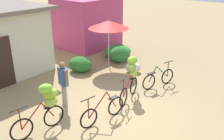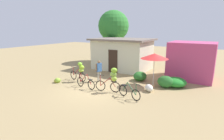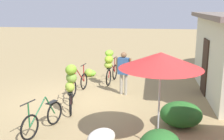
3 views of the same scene
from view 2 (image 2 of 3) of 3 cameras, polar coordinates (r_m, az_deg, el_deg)
The scene contains 15 objects.
ground_plane at distance 11.28m, azimuth -5.62°, elevation -6.57°, with size 60.00×60.00×0.00m, color #9A8357.
building_low at distance 16.97m, azimuth 3.33°, elevation 5.26°, with size 5.47×3.91×2.89m.
shop_pink at distance 14.89m, azimuth 24.18°, elevation 2.78°, with size 3.20×2.80×2.81m, color #BA4071.
tree_behind_building at distance 20.74m, azimuth 0.48°, elevation 13.95°, with size 3.48×3.48×5.83m.
hedge_bush_front_left at distance 13.40m, azimuth 9.00°, elevation -1.97°, with size 0.96×1.12×0.67m, color #276725.
hedge_bush_front_right at distance 12.22m, azimuth 16.84°, elevation -3.62°, with size 1.06×0.90×0.77m, color #296C2A.
hedge_bush_mid at distance 12.61m, azimuth 19.68°, elevation -3.66°, with size 1.42×1.38×0.63m, color #26862B.
market_umbrella at distance 12.06m, azimuth 13.50°, elevation 4.37°, with size 1.82×1.82×2.21m.
bicycle_leftmost at distance 13.13m, azimuth -10.27°, elevation 0.04°, with size 1.65×0.44×1.44m.
bicycle_near_pile at distance 11.73m, azimuth -8.50°, elevation -4.07°, with size 1.68×0.30×0.98m.
bicycle_center_loaded at distance 10.74m, azimuth -0.02°, elevation -2.49°, with size 1.58×0.59×1.51m.
bicycle_by_shop at distance 9.99m, azimuth 5.57°, elevation -7.09°, with size 1.56×0.51×0.96m.
banana_pile_on_ground at distance 13.37m, azimuth -17.17°, elevation -3.25°, with size 0.63×0.66×0.36m.
produce_sack at distance 11.25m, azimuth 11.80°, elevation -5.67°, with size 0.70×0.44×0.44m, color silver.
person_vendor at distance 12.89m, azimuth -4.19°, elevation 0.39°, with size 0.30×0.56×1.57m.
Camera 2 is at (6.49, -8.41, 3.81)m, focal length 28.43 mm.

